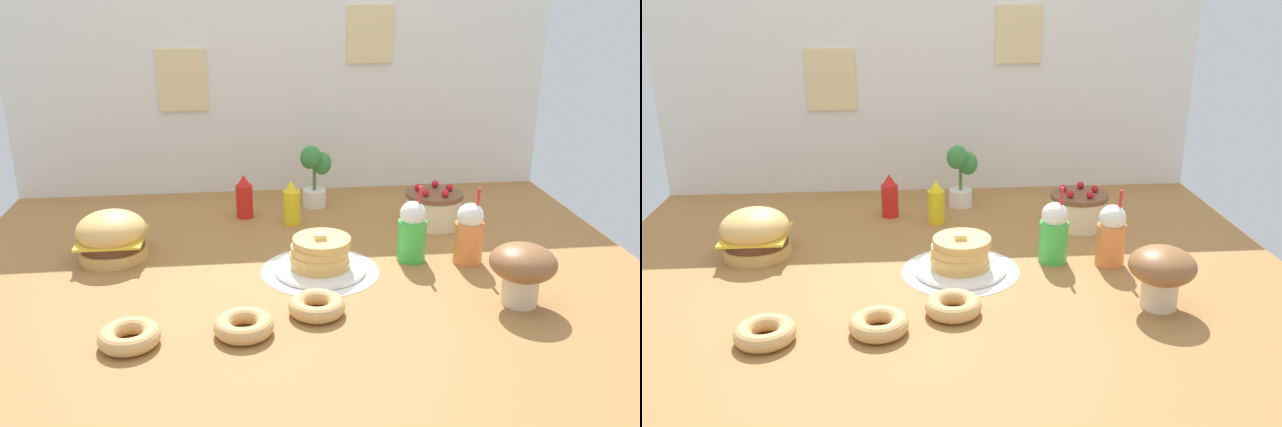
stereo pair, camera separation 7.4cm
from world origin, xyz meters
TOP-DOWN VIEW (x-y plane):
  - ground_plane at (0.00, 0.00)m, footprint 2.26×1.73m
  - back_wall at (-0.00, 0.86)m, footprint 2.26×0.04m
  - doily_mat at (0.06, -0.02)m, footprint 0.38×0.38m
  - burger at (-0.62, 0.17)m, footprint 0.23×0.23m
  - pancake_stack at (0.06, -0.02)m, footprint 0.29×0.29m
  - layer_cake at (0.53, 0.35)m, footprint 0.22×0.22m
  - ketchup_bottle at (-0.18, 0.52)m, footprint 0.07×0.07m
  - mustard_bottle at (0.00, 0.42)m, footprint 0.07×0.07m
  - cream_soda_cup at (0.37, 0.04)m, footprint 0.09×0.09m
  - orange_float_cup at (0.55, 0.00)m, footprint 0.09×0.09m
  - donut_pink_glaze at (-0.48, -0.41)m, footprint 0.16×0.16m
  - donut_chocolate at (-0.19, -0.38)m, footprint 0.16×0.16m
  - donut_vanilla at (0.02, -0.30)m, footprint 0.16×0.16m
  - potted_plant at (0.11, 0.61)m, footprint 0.12×0.10m
  - mushroom_stool at (0.61, -0.30)m, footprint 0.19×0.19m

SIDE VIEW (x-z plane):
  - ground_plane at x=0.00m, z-range -0.02..0.00m
  - doily_mat at x=0.06m, z-range 0.00..0.00m
  - donut_pink_glaze at x=-0.48m, z-range 0.00..0.05m
  - donut_chocolate at x=-0.19m, z-range 0.00..0.05m
  - donut_vanilla at x=0.02m, z-range 0.00..0.05m
  - pancake_stack at x=0.06m, z-range -0.01..0.12m
  - layer_cake at x=0.53m, z-range -0.01..0.15m
  - burger at x=-0.62m, z-range 0.00..0.16m
  - ketchup_bottle at x=-0.18m, z-range -0.01..0.17m
  - mustard_bottle at x=0.00m, z-range -0.01..0.17m
  - cream_soda_cup at x=0.37m, z-range -0.03..0.23m
  - orange_float_cup at x=0.55m, z-range -0.03..0.23m
  - mushroom_stool at x=0.61m, z-range 0.02..0.20m
  - potted_plant at x=0.11m, z-range 0.01..0.27m
  - back_wall at x=0.00m, z-range 0.00..0.87m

